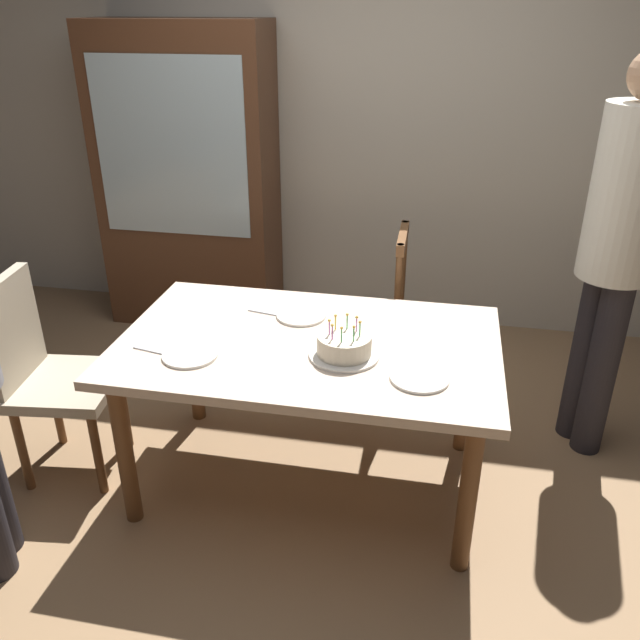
{
  "coord_description": "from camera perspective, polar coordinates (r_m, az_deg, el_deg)",
  "views": [
    {
      "loc": [
        0.51,
        -2.3,
        1.98
      ],
      "look_at": [
        0.05,
        0.0,
        0.83
      ],
      "focal_mm": 36.37,
      "sensor_mm": 36.0,
      "label": 1
    }
  ],
  "objects": [
    {
      "name": "ground",
      "position": [
        3.08,
        -0.94,
        -13.83
      ],
      "size": [
        6.4,
        6.4,
        0.0
      ],
      "primitive_type": "plane",
      "color": "#93704C"
    },
    {
      "name": "back_wall",
      "position": [
        4.24,
        4.39,
        16.88
      ],
      "size": [
        6.4,
        0.1,
        2.6
      ],
      "primitive_type": "cube",
      "color": "beige",
      "rests_on": "ground"
    },
    {
      "name": "dining_table",
      "position": [
        2.72,
        -1.04,
        -3.43
      ],
      "size": [
        1.56,
        0.97,
        0.73
      ],
      "color": "beige",
      "rests_on": "ground"
    },
    {
      "name": "birthday_cake",
      "position": [
        2.54,
        2.15,
        -2.32
      ],
      "size": [
        0.28,
        0.28,
        0.16
      ],
      "color": "silver",
      "rests_on": "dining_table"
    },
    {
      "name": "plate_near_celebrant",
      "position": [
        2.61,
        -11.36,
        -3.02
      ],
      "size": [
        0.22,
        0.22,
        0.01
      ],
      "primitive_type": "cylinder",
      "color": "white",
      "rests_on": "dining_table"
    },
    {
      "name": "plate_far_side",
      "position": [
        2.88,
        -1.66,
        0.42
      ],
      "size": [
        0.22,
        0.22,
        0.01
      ],
      "primitive_type": "cylinder",
      "color": "white",
      "rests_on": "dining_table"
    },
    {
      "name": "plate_near_guest",
      "position": [
        2.43,
        8.75,
        -5.06
      ],
      "size": [
        0.22,
        0.22,
        0.01
      ],
      "primitive_type": "cylinder",
      "color": "white",
      "rests_on": "dining_table"
    },
    {
      "name": "fork_near_celebrant",
      "position": [
        2.67,
        -14.49,
        -2.65
      ],
      "size": [
        0.18,
        0.05,
        0.01
      ],
      "primitive_type": "cube",
      "rotation": [
        0.0,
        0.0,
        -0.2
      ],
      "color": "silver",
      "rests_on": "dining_table"
    },
    {
      "name": "fork_far_side",
      "position": [
        2.91,
        -4.73,
        0.63
      ],
      "size": [
        0.18,
        0.05,
        0.01
      ],
      "primitive_type": "cube",
      "rotation": [
        0.0,
        0.0,
        -0.2
      ],
      "color": "silver",
      "rests_on": "dining_table"
    },
    {
      "name": "chair_spindle_back",
      "position": [
        3.48,
        4.1,
        0.18
      ],
      "size": [
        0.45,
        0.45,
        0.95
      ],
      "color": "tan",
      "rests_on": "ground"
    },
    {
      "name": "chair_upholstered",
      "position": [
        3.11,
        -23.14,
        -3.89
      ],
      "size": [
        0.49,
        0.49,
        0.95
      ],
      "color": "tan",
      "rests_on": "ground"
    },
    {
      "name": "person_guest",
      "position": [
        3.11,
        24.84,
        6.34
      ],
      "size": [
        0.32,
        0.32,
        1.83
      ],
      "color": "#262328",
      "rests_on": "ground"
    },
    {
      "name": "china_cabinet",
      "position": [
        4.31,
        -11.51,
        11.89
      ],
      "size": [
        1.1,
        0.45,
        1.9
      ],
      "color": "#56331E",
      "rests_on": "ground"
    }
  ]
}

